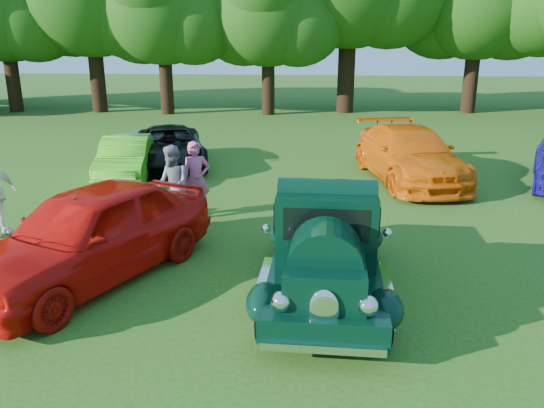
# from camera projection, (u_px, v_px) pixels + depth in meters

# --- Properties ---
(ground) EXTENTS (120.00, 120.00, 0.00)m
(ground) POSITION_uv_depth(u_px,v_px,m) (292.00, 310.00, 8.21)
(ground) COLOR #285213
(ground) RESTS_ON ground
(hero_pickup) EXTENTS (2.15, 4.63, 1.81)m
(hero_pickup) POSITION_uv_depth(u_px,v_px,m) (326.00, 247.00, 8.64)
(hero_pickup) COLOR black
(hero_pickup) RESTS_ON ground
(red_convertible) EXTENTS (3.73, 5.26, 1.66)m
(red_convertible) POSITION_uv_depth(u_px,v_px,m) (91.00, 233.00, 9.13)
(red_convertible) COLOR red
(red_convertible) RESTS_ON ground
(back_car_lime) EXTENTS (2.16, 4.09, 1.28)m
(back_car_lime) POSITION_uv_depth(u_px,v_px,m) (126.00, 159.00, 15.81)
(back_car_lime) COLOR #46C41A
(back_car_lime) RESTS_ON ground
(back_car_black) EXTENTS (3.57, 5.18, 1.31)m
(back_car_black) POSITION_uv_depth(u_px,v_px,m) (170.00, 147.00, 17.50)
(back_car_black) COLOR black
(back_car_black) RESTS_ON ground
(back_car_orange) EXTENTS (3.30, 5.80, 1.58)m
(back_car_orange) POSITION_uv_depth(u_px,v_px,m) (409.00, 154.00, 15.69)
(back_car_orange) COLOR orange
(back_car_orange) RESTS_ON ground
(spectator_pink) EXTENTS (0.76, 0.64, 1.79)m
(spectator_pink) POSITION_uv_depth(u_px,v_px,m) (196.00, 179.00, 12.43)
(spectator_pink) COLOR #CE557A
(spectator_pink) RESTS_ON ground
(spectator_grey) EXTENTS (1.05, 1.09, 1.77)m
(spectator_grey) POSITION_uv_depth(u_px,v_px,m) (173.00, 184.00, 12.09)
(spectator_grey) COLOR gray
(spectator_grey) RESTS_ON ground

